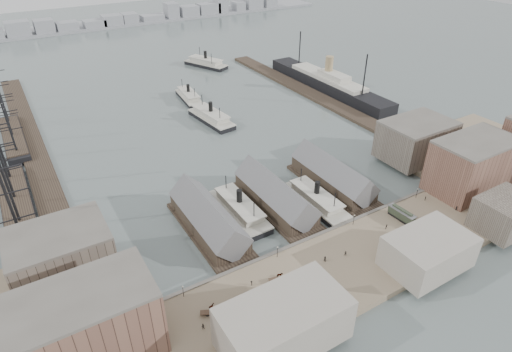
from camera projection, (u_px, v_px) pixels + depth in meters
ground at (303, 233)px, 140.23m from camera, size 900.00×900.00×0.00m
quay at (344, 267)px, 125.15m from camera, size 180.00×30.00×2.00m
seawall at (313, 239)px, 135.85m from camera, size 180.00×1.20×2.30m
east_land at (506, 167)px, 174.28m from camera, size 70.00×80.00×2.00m
west_wharf at (35, 156)px, 182.63m from camera, size 10.00×220.00×1.60m
east_wharf at (319, 98)px, 239.67m from camera, size 10.00×180.00×1.60m
ferry_shed_west at (208, 220)px, 138.62m from camera, size 14.00×42.00×12.60m
ferry_shed_center at (275, 196)px, 150.08m from camera, size 14.00×42.00×12.60m
ferry_shed_east at (333, 176)px, 161.53m from camera, size 14.00×42.00×12.60m
warehouse_west_front at (85, 327)px, 94.88m from camera, size 32.00×18.00×18.00m
warehouse_west_back at (62, 255)px, 117.77m from camera, size 26.00×20.00×14.00m
warehouse_east_front at (472, 166)px, 154.53m from camera, size 30.00×18.00×19.00m
warehouse_east_back at (416, 140)px, 176.11m from camera, size 28.00×20.00×15.00m
street_bldg_center at (428, 251)px, 122.08m from camera, size 24.00×16.00×10.00m
street_bldg_west at (284, 323)px, 99.52m from camera, size 30.00×16.00×12.00m
street_bldg_east at (505, 214)px, 136.51m from camera, size 18.00×14.00×11.00m
lamp_post_far_w at (183, 289)px, 112.84m from camera, size 0.44×0.44×3.92m
lamp_post_near_w at (277, 250)px, 126.05m from camera, size 0.44×0.44×3.92m
lamp_post_near_e at (354, 218)px, 139.27m from camera, size 0.44×0.44×3.92m
lamp_post_far_e at (417, 191)px, 152.49m from camera, size 0.44×0.44×3.92m
far_shore at (77, 25)px, 380.44m from camera, size 500.00×40.00×15.72m
ferry_docked_west at (240, 209)px, 147.34m from camera, size 9.02×30.07×10.74m
ferry_docked_east at (316, 200)px, 152.06m from camera, size 8.79×29.30×10.46m
ferry_open_near at (211, 117)px, 213.19m from camera, size 12.56×31.70×11.03m
ferry_open_mid at (189, 96)px, 238.08m from camera, size 10.65×27.60×9.62m
ferry_open_far at (206, 63)px, 289.67m from camera, size 21.55×32.45×11.20m
sailing_ship_near at (18, 212)px, 145.12m from camera, size 9.76×67.23×40.12m
sailing_ship_mid at (13, 137)px, 193.87m from camera, size 8.76×50.60×36.00m
ocean_steamer at (328, 82)px, 251.53m from camera, size 13.40×97.89×19.58m
tram at (401, 215)px, 142.14m from camera, size 3.10×10.08×3.54m
horse_cart_left at (210, 308)px, 109.87m from camera, size 4.74×3.27×1.56m
horse_cart_center at (277, 277)px, 119.36m from camera, size 4.90×2.29×1.46m
horse_cart_right at (397, 238)px, 133.37m from camera, size 4.87×3.14×1.67m
pedestrian_0 at (157, 310)px, 109.40m from camera, size 0.80×0.74×1.77m
pedestrian_1 at (203, 326)px, 105.03m from camera, size 0.98×0.87×1.70m
pedestrian_2 at (251, 283)px, 117.31m from camera, size 0.84×1.14×1.57m
pedestrian_3 at (306, 288)px, 115.54m from camera, size 0.87×1.13×1.79m
pedestrian_4 at (325, 259)px, 125.46m from camera, size 0.83×1.00×1.75m
pedestrian_5 at (346, 253)px, 127.52m from camera, size 0.78×0.76×1.74m
pedestrian_6 at (387, 227)px, 138.42m from camera, size 1.00×0.94×1.63m
pedestrian_7 at (424, 244)px, 131.10m from camera, size 1.17×1.30×1.75m
pedestrian_8 at (425, 198)px, 152.17m from camera, size 0.95×0.93×1.60m
pedestrian_9 at (456, 208)px, 147.07m from camera, size 0.86×0.63×1.61m
pedestrian_10 at (433, 236)px, 134.45m from camera, size 0.96×0.96×1.64m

